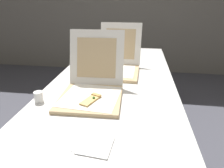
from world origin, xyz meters
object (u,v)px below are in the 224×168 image
object	(u,v)px
pizza_box_front	(92,88)
cup_white_mid	(74,72)
napkin_pile	(95,144)
cup_white_near_left	(39,97)
pizza_box_middle	(117,65)
table	(112,88)

from	to	relation	value
pizza_box_front	cup_white_mid	distance (m)	0.40
napkin_pile	cup_white_near_left	bearing A→B (deg)	142.15
pizza_box_middle	napkin_pile	bearing A→B (deg)	-87.72
pizza_box_middle	napkin_pile	size ratio (longest dim) A/B	3.06
pizza_box_front	pizza_box_middle	xyz separation A→B (m)	(0.10, 0.48, -0.00)
pizza_box_front	cup_white_near_left	xyz separation A→B (m)	(-0.30, -0.11, -0.02)
cup_white_mid	cup_white_near_left	distance (m)	0.45
pizza_box_front	pizza_box_middle	world-z (taller)	pizza_box_front
pizza_box_front	napkin_pile	distance (m)	0.45
table	cup_white_near_left	xyz separation A→B (m)	(-0.40, -0.35, 0.08)
cup_white_mid	table	bearing A→B (deg)	-15.19
cup_white_near_left	table	bearing A→B (deg)	41.63
cup_white_near_left	napkin_pile	xyz separation A→B (m)	(0.41, -0.32, -0.03)
pizza_box_front	cup_white_near_left	distance (m)	0.32
cup_white_mid	cup_white_near_left	size ratio (longest dim) A/B	1.00
pizza_box_middle	cup_white_near_left	bearing A→B (deg)	-122.52
pizza_box_middle	cup_white_mid	distance (m)	0.36
table	pizza_box_front	distance (m)	0.28
table	pizza_box_middle	distance (m)	0.26
table	cup_white_mid	world-z (taller)	cup_white_mid
pizza_box_front	cup_white_near_left	bearing A→B (deg)	-161.05
cup_white_mid	napkin_pile	bearing A→B (deg)	-65.81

